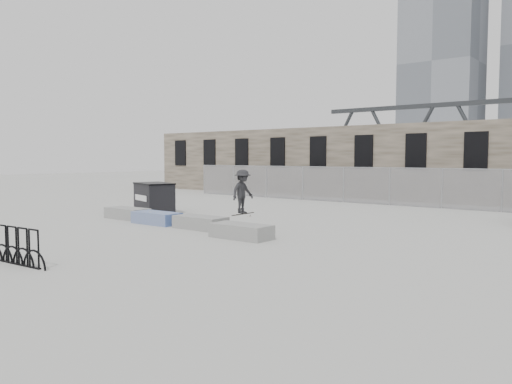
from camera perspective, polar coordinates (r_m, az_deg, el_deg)
ground at (r=18.78m, az=-8.52°, el=-3.88°), size 120.00×120.00×0.00m
stone_wall at (r=31.99m, az=13.19°, el=3.35°), size 36.00×2.58×4.50m
chainlink_fence at (r=28.68m, az=9.98°, el=0.89°), size 22.06×0.06×2.02m
planter_far_left at (r=21.44m, az=-14.49°, el=-2.32°), size 2.00×0.90×0.46m
planter_center_left at (r=19.55m, az=-11.28°, el=-2.87°), size 2.00×0.90×0.46m
planter_center_right at (r=17.95m, az=-6.38°, el=-3.42°), size 2.00×0.90×0.46m
planter_offset at (r=15.77m, az=-1.69°, el=-4.43°), size 2.00×0.90×0.46m
dumpster at (r=23.42m, az=-11.57°, el=-0.64°), size 2.41×1.90×1.39m
bike_rack at (r=13.76m, az=-27.02°, el=-5.31°), size 3.58×0.31×0.90m
skateboarder at (r=17.16m, az=-1.55°, el=0.05°), size 0.81×0.99×1.62m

